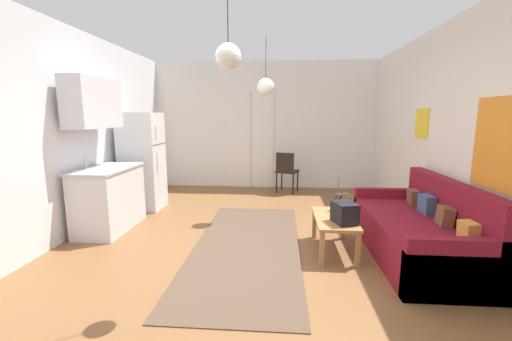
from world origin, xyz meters
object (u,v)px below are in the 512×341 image
at_px(pendant_lamp_near, 228,56).
at_px(pendant_lamp_far, 266,87).
at_px(coffee_table, 334,222).
at_px(bamboo_vase, 338,202).
at_px(handbag, 345,212).
at_px(refrigerator, 142,161).
at_px(accent_chair, 286,170).
at_px(couch, 421,233).

distance_m(pendant_lamp_near, pendant_lamp_far, 2.36).
height_order(coffee_table, bamboo_vase, bamboo_vase).
bearing_deg(bamboo_vase, coffee_table, -105.94).
bearing_deg(handbag, bamboo_vase, 88.94).
bearing_deg(refrigerator, accent_chair, 28.02).
bearing_deg(accent_chair, pendant_lamp_near, 100.50).
height_order(couch, bamboo_vase, couch).
height_order(coffee_table, refrigerator, refrigerator).
height_order(pendant_lamp_near, pendant_lamp_far, same).
height_order(accent_chair, pendant_lamp_far, pendant_lamp_far).
distance_m(bamboo_vase, pendant_lamp_far, 2.07).
xyz_separation_m(couch, pendant_lamp_far, (-1.86, 1.40, 1.76)).
distance_m(refrigerator, accent_chair, 2.86).
bearing_deg(handbag, couch, 7.16).
bearing_deg(accent_chair, handbag, 119.43).
height_order(handbag, pendant_lamp_near, pendant_lamp_near).
relative_size(handbag, accent_chair, 0.40).
bearing_deg(accent_chair, bamboo_vase, 121.59).
bearing_deg(refrigerator, pendant_lamp_near, -53.47).
bearing_deg(coffee_table, bamboo_vase, 74.06).
bearing_deg(bamboo_vase, accent_chair, 103.04).
bearing_deg(couch, pendant_lamp_near, -155.11).
xyz_separation_m(bamboo_vase, pendant_lamp_far, (-0.98, 1.02, 1.52)).
relative_size(accent_chair, pendant_lamp_far, 1.00).
bearing_deg(pendant_lamp_near, pendant_lamp_far, 85.28).
xyz_separation_m(handbag, pendant_lamp_near, (-1.16, -0.84, 1.55)).
relative_size(bamboo_vase, refrigerator, 0.26).
distance_m(couch, accent_chair, 3.36).
bearing_deg(couch, refrigerator, 157.28).
xyz_separation_m(bamboo_vase, refrigerator, (-3.12, 1.29, 0.30)).
xyz_separation_m(refrigerator, pendant_lamp_near, (1.95, -2.63, 1.26)).
xyz_separation_m(coffee_table, pendant_lamp_far, (-0.89, 1.32, 1.69)).
xyz_separation_m(bamboo_vase, handbag, (-0.01, -0.49, 0.01)).
distance_m(couch, handbag, 0.94).
height_order(handbag, refrigerator, refrigerator).
distance_m(couch, bamboo_vase, 0.99).
xyz_separation_m(accent_chair, pendant_lamp_far, (-0.37, -1.61, 1.56)).
distance_m(refrigerator, pendant_lamp_far, 2.48).
relative_size(couch, refrigerator, 1.20).
relative_size(bamboo_vase, handbag, 1.24).
distance_m(handbag, pendant_lamp_near, 2.11).
distance_m(coffee_table, pendant_lamp_far, 2.32).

